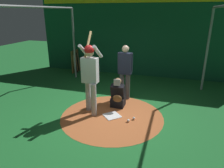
{
  "coord_description": "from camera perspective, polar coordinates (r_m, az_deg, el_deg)",
  "views": [
    {
      "loc": [
        4.87,
        1.5,
        2.76
      ],
      "look_at": [
        0.0,
        0.0,
        0.95
      ],
      "focal_mm": 32.84,
      "sensor_mm": 36.0,
      "label": 1
    }
  ],
  "objects": [
    {
      "name": "batter",
      "position": [
        5.59,
        -6.14,
        3.26
      ],
      "size": [
        0.68,
        0.49,
        2.26
      ],
      "color": "#B3B3B7",
      "rests_on": "ground"
    },
    {
      "name": "baseball_1",
      "position": [
        5.62,
        6.1,
        -9.45
      ],
      "size": [
        0.07,
        0.07,
        0.07
      ],
      "primitive_type": "sphere",
      "color": "white",
      "rests_on": "dirt_circle"
    },
    {
      "name": "back_wall",
      "position": [
        9.25,
        7.86,
        12.74
      ],
      "size": [
        0.22,
        9.36,
        3.35
      ],
      "color": "#145133",
      "rests_on": "ground"
    },
    {
      "name": "bat_rack",
      "position": [
        10.15,
        -9.62,
        6.35
      ],
      "size": [
        1.06,
        0.2,
        1.05
      ],
      "color": "olive",
      "rests_on": "ground"
    },
    {
      "name": "umpire",
      "position": [
        6.59,
        3.63,
        4.04
      ],
      "size": [
        0.22,
        0.49,
        1.77
      ],
      "color": "#4C4C51",
      "rests_on": "ground"
    },
    {
      "name": "dirt_circle",
      "position": [
        5.79,
        -0.0,
        -8.86
      ],
      "size": [
        2.84,
        2.84,
        0.01
      ],
      "primitive_type": "cylinder",
      "color": "#B76033",
      "rests_on": "ground"
    },
    {
      "name": "baseball_2",
      "position": [
        5.5,
        4.55,
        -10.11
      ],
      "size": [
        0.07,
        0.07,
        0.07
      ],
      "primitive_type": "sphere",
      "color": "white",
      "rests_on": "dirt_circle"
    },
    {
      "name": "home_plate",
      "position": [
        5.79,
        -0.0,
        -8.79
      ],
      "size": [
        0.59,
        0.59,
        0.01
      ],
      "primitive_type": "cube",
      "rotation": [
        0.0,
        0.0,
        0.79
      ],
      "color": "white",
      "rests_on": "dirt_circle"
    },
    {
      "name": "catcher",
      "position": [
        6.2,
        1.65,
        -3.27
      ],
      "size": [
        0.58,
        0.4,
        0.92
      ],
      "color": "black",
      "rests_on": "ground"
    },
    {
      "name": "ground_plane",
      "position": [
        5.79,
        -0.0,
        -8.89
      ],
      "size": [
        25.36,
        25.36,
        0.0
      ],
      "primitive_type": "plane",
      "color": "#1E6B2D"
    },
    {
      "name": "cage_frame",
      "position": [
        5.14,
        -0.0,
        11.93
      ],
      "size": [
        6.0,
        5.26,
        2.92
      ],
      "color": "gray",
      "rests_on": "ground"
    },
    {
      "name": "baseball_0",
      "position": [
        6.54,
        1.01,
        -5.01
      ],
      "size": [
        0.07,
        0.07,
        0.07
      ],
      "primitive_type": "sphere",
      "color": "white",
      "rests_on": "dirt_circle"
    }
  ]
}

